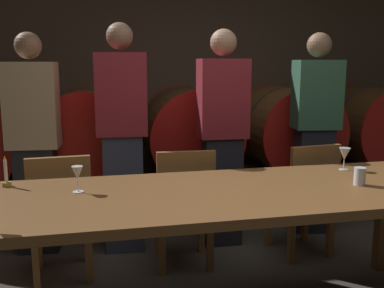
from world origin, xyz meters
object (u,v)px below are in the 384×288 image
Objects in this scene: dining_table at (216,202)px; chair_center at (184,202)px; chair_right at (306,194)px; guest_center_left at (122,137)px; wine_barrel_right at (287,129)px; guest_far_left at (34,143)px; wine_glass_right at (345,154)px; wine_barrel_left at (85,136)px; chair_left at (61,211)px; cup_center at (360,176)px; guest_center_right at (222,137)px; candle_right at (6,178)px; wine_barrel_far_right at (373,126)px; wine_glass_center at (77,174)px; guest_far_right at (315,133)px; wine_barrel_center at (189,133)px.

dining_table is 0.76m from chair_center.
chair_center is at bearing 92.42° from dining_table.
guest_center_left is at bearing -24.28° from chair_right.
chair_right is (0.90, 0.73, -0.23)m from dining_table.
guest_center_left reaches higher than wine_barrel_right.
guest_far_left reaches higher than wine_glass_right.
wine_barrel_left is 1.22m from chair_left.
cup_center is (1.70, -0.77, 0.34)m from chair_left.
guest_center_right is 1.67m from candle_right.
chair_left is at bearing -159.39° from wine_barrel_far_right.
guest_far_right is at bearing 28.74° from wine_glass_center.
wine_barrel_far_right reaches higher than chair_center.
wine_glass_center is at bearing 77.66° from guest_center_left.
wine_glass_center is (-1.93, -1.06, 0.00)m from guest_far_right.
dining_table is 1.18m from chair_right.
candle_right reaches higher than wine_glass_center.
wine_barrel_center is 0.32× the size of dining_table.
chair_center is 1.38m from guest_far_right.
guest_far_right reaches higher than wine_glass_center.
wine_barrel_center is 1.04× the size of chair_center.
wine_glass_center is at bearing -119.09° from wine_barrel_center.
chair_right is at bearing 166.77° from guest_center_left.
wine_barrel_right is 0.53× the size of guest_far_right.
wine_barrel_left is at bearing 75.50° from candle_right.
wine_barrel_far_right reaches higher than wine_glass_right.
candle_right is at bearing 163.39° from dining_table.
wine_barrel_left is 9.01× the size of cup_center.
dining_table is 3.21× the size of chair_center.
wine_barrel_right is at bearing 0.00° from wine_barrel_center.
chair_left and chair_center have the same top height.
guest_center_right is at bearing -139.17° from wine_barrel_right.
wine_barrel_left is at bearing -101.11° from chair_left.
wine_glass_center is at bearing -90.19° from wine_barrel_left.
guest_center_right is (1.08, -0.78, 0.08)m from wine_barrel_left.
chair_center is (-2.27, -1.16, -0.32)m from wine_barrel_far_right.
wine_barrel_far_right reaches higher than candle_right.
wine_barrel_center is at bearing -128.01° from guest_center_left.
guest_far_left reaches higher than wine_barrel_left.
wine_barrel_right is at bearing -134.56° from chair_center.
guest_center_left is at bearing -132.23° from wine_barrel_center.
wine_glass_center is (-0.98, -1.75, 0.07)m from wine_barrel_center.
chair_right is at bearing 146.60° from guest_center_right.
wine_barrel_far_right is at bearing 50.84° from wine_glass_right.
dining_table is 1.15m from chair_left.
wine_barrel_far_right is at bearing -139.30° from guest_far_right.
wine_glass_right is (-1.30, -1.60, 0.08)m from wine_barrel_far_right.
wine_barrel_far_right is 6.28× the size of wine_glass_right.
candle_right is at bearing 28.83° from guest_center_right.
wine_barrel_far_right is at bearing 0.00° from wine_barrel_center.
wine_barrel_center is 5.15× the size of candle_right.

